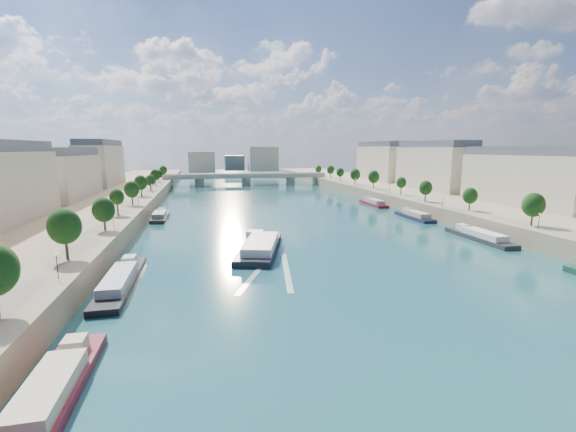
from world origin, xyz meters
name	(u,v)px	position (x,y,z in m)	size (l,w,h in m)	color
ground	(288,219)	(0.00, 100.00, 0.00)	(700.00, 700.00, 0.00)	#0E323E
quay_left	(70,220)	(-72.00, 100.00, 2.50)	(44.00, 520.00, 5.00)	#9E8460
quay_right	(463,206)	(72.00, 100.00, 2.50)	(44.00, 520.00, 5.00)	#9E8460
pave_left	(119,211)	(-57.00, 100.00, 5.05)	(14.00, 520.00, 0.10)	gray
pave_right	(430,201)	(57.00, 100.00, 5.05)	(14.00, 520.00, 0.10)	gray
trees_left	(126,194)	(-55.00, 102.00, 10.48)	(4.80, 268.80, 8.26)	#382B1E
trees_right	(412,185)	(55.00, 110.00, 10.48)	(4.80, 268.80, 8.26)	#382B1E
lamps_left	(128,207)	(-52.50, 90.00, 7.78)	(0.36, 200.36, 4.28)	black
lamps_right	(413,193)	(52.50, 105.00, 7.78)	(0.36, 200.36, 4.28)	black
buildings_left	(36,175)	(-85.00, 112.00, 16.45)	(16.00, 226.00, 23.20)	#C4BA97
buildings_right	(473,169)	(85.00, 112.00, 16.45)	(16.00, 226.00, 23.20)	#C4BA97
skyline	(239,161)	(3.19, 319.52, 14.66)	(79.00, 42.00, 22.00)	#C4BA97
bridge	(246,178)	(0.00, 236.18, 5.08)	(112.00, 12.00, 8.15)	#C1B79E
tour_barge	(260,247)	(-16.53, 58.15, 1.14)	(16.17, 30.62, 4.00)	black
wake	(272,271)	(-16.53, 41.59, 0.02)	(14.63, 25.87, 0.04)	silver
moored_barges_left	(110,299)	(-45.50, 30.77, 0.84)	(5.00, 158.32, 3.60)	black
moored_barges_right	(480,237)	(45.50, 56.67, 0.84)	(5.00, 158.23, 3.60)	black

